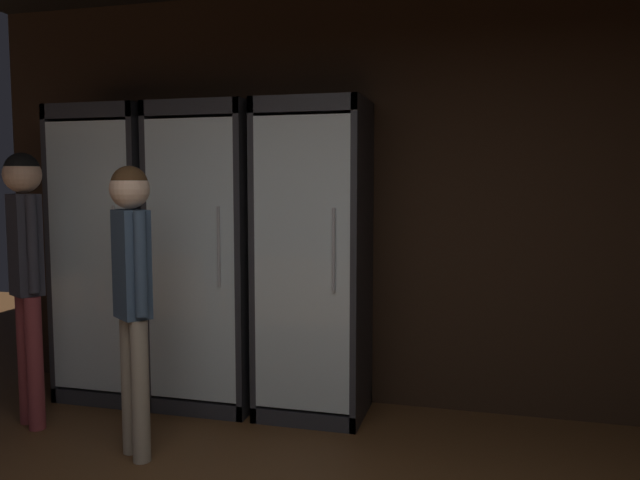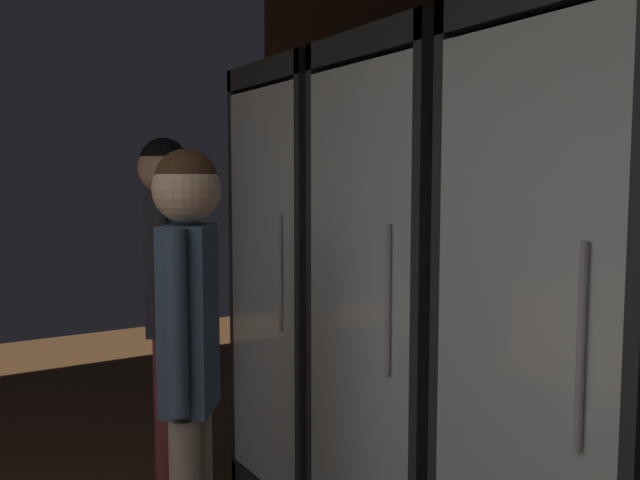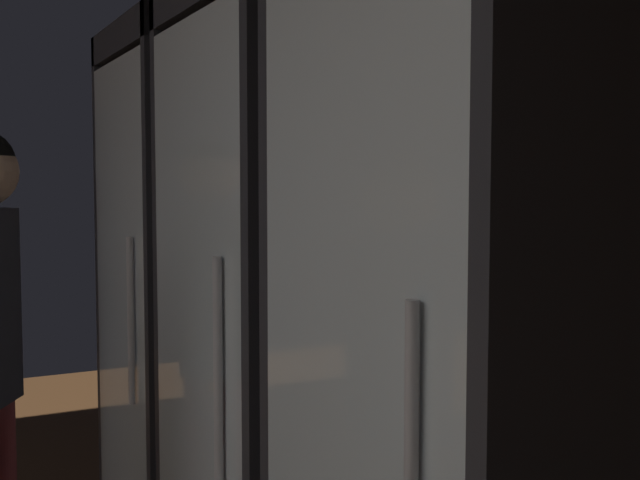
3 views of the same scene
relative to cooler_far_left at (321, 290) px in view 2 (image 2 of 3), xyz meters
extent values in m
cube|color=#2B2B30|center=(0.00, 0.22, 0.03)|extent=(0.68, 0.04, 2.03)
cube|color=#2B2B30|center=(-0.32, -0.04, 0.03)|extent=(0.04, 0.56, 2.03)
cube|color=#2B2B30|center=(0.32, -0.04, 0.03)|extent=(0.04, 0.56, 2.03)
cube|color=#2B2B30|center=(0.00, -0.04, 0.99)|extent=(0.68, 0.56, 0.10)
cube|color=white|center=(0.00, 0.19, 0.03)|extent=(0.60, 0.02, 1.79)
cube|color=silver|center=(0.00, -0.31, 0.03)|extent=(0.60, 0.02, 1.79)
cylinder|color=#B2B2B7|center=(0.20, -0.34, 0.13)|extent=(0.02, 0.02, 0.50)
cube|color=silver|center=(0.00, -0.04, -0.87)|extent=(0.58, 0.48, 0.02)
cylinder|color=gray|center=(-0.23, -0.06, -0.77)|extent=(0.06, 0.06, 0.19)
cylinder|color=gray|center=(-0.23, -0.06, -0.62)|extent=(0.02, 0.02, 0.09)
cylinder|color=#2D2D33|center=(-0.23, -0.06, -0.79)|extent=(0.07, 0.07, 0.07)
cylinder|color=#9EAD99|center=(-0.08, -0.01, -0.76)|extent=(0.07, 0.07, 0.21)
cylinder|color=#9EAD99|center=(-0.08, -0.01, -0.60)|extent=(0.02, 0.02, 0.10)
cylinder|color=#2D2D33|center=(-0.08, -0.01, -0.75)|extent=(0.08, 0.08, 0.08)
cylinder|color=#194723|center=(0.08, -0.02, -0.74)|extent=(0.08, 0.08, 0.24)
cylinder|color=#194723|center=(0.08, -0.02, -0.60)|extent=(0.02, 0.02, 0.06)
cylinder|color=#B2332D|center=(0.08, -0.02, -0.75)|extent=(0.08, 0.08, 0.08)
cylinder|color=#9EAD99|center=(0.23, -0.03, -0.75)|extent=(0.08, 0.08, 0.22)
cylinder|color=#9EAD99|center=(0.23, -0.03, -0.59)|extent=(0.03, 0.03, 0.09)
cylinder|color=beige|center=(0.23, -0.03, -0.75)|extent=(0.08, 0.08, 0.07)
cube|color=silver|center=(0.00, -0.04, -0.28)|extent=(0.58, 0.48, 0.02)
cylinder|color=#336B38|center=(-0.22, -0.04, -0.17)|extent=(0.07, 0.07, 0.19)
cylinder|color=#336B38|center=(-0.22, -0.04, -0.04)|extent=(0.02, 0.02, 0.08)
cylinder|color=#2D2D33|center=(-0.22, -0.04, -0.18)|extent=(0.08, 0.08, 0.05)
cylinder|color=black|center=(-0.07, 0.00, -0.16)|extent=(0.07, 0.07, 0.21)
cylinder|color=black|center=(-0.07, 0.00, -0.03)|extent=(0.03, 0.03, 0.07)
cylinder|color=white|center=(-0.07, 0.00, -0.17)|extent=(0.07, 0.07, 0.08)
cylinder|color=#194723|center=(0.07, -0.03, -0.17)|extent=(0.07, 0.07, 0.19)
cylinder|color=#194723|center=(0.07, -0.03, -0.03)|extent=(0.02, 0.02, 0.08)
cylinder|color=#B2332D|center=(0.07, -0.03, -0.18)|extent=(0.07, 0.07, 0.07)
cylinder|color=#9EAD99|center=(0.22, -0.06, -0.15)|extent=(0.07, 0.07, 0.24)
cylinder|color=#9EAD99|center=(0.22, -0.06, 0.01)|extent=(0.02, 0.02, 0.07)
cylinder|color=#2D2D33|center=(0.22, -0.06, -0.16)|extent=(0.08, 0.08, 0.09)
cube|color=silver|center=(0.00, -0.04, 0.32)|extent=(0.58, 0.48, 0.02)
cylinder|color=#336B38|center=(-0.22, -0.03, 0.44)|extent=(0.07, 0.07, 0.23)
cylinder|color=#336B38|center=(-0.22, -0.03, 0.61)|extent=(0.03, 0.03, 0.10)
cylinder|color=#B2332D|center=(-0.22, -0.03, 0.41)|extent=(0.08, 0.08, 0.09)
cylinder|color=gray|center=(-0.07, -0.02, 0.44)|extent=(0.06, 0.06, 0.23)
cylinder|color=gray|center=(-0.07, -0.02, 0.60)|extent=(0.02, 0.02, 0.09)
cylinder|color=beige|center=(-0.07, -0.02, 0.43)|extent=(0.07, 0.07, 0.09)
cylinder|color=brown|center=(0.08, -0.08, 0.42)|extent=(0.08, 0.08, 0.19)
cylinder|color=brown|center=(0.08, -0.08, 0.56)|extent=(0.03, 0.03, 0.07)
cylinder|color=beige|center=(0.08, -0.08, 0.40)|extent=(0.08, 0.08, 0.06)
cylinder|color=gray|center=(0.21, -0.04, 0.43)|extent=(0.06, 0.06, 0.20)
cylinder|color=gray|center=(0.21, -0.04, 0.57)|extent=(0.02, 0.02, 0.08)
cylinder|color=tan|center=(0.21, -0.04, 0.43)|extent=(0.07, 0.07, 0.05)
cube|color=#2B2B30|center=(0.73, 0.22, 0.03)|extent=(0.68, 0.04, 2.03)
cube|color=#2B2B30|center=(0.41, -0.04, 0.03)|extent=(0.04, 0.56, 2.03)
cube|color=#2B2B30|center=(1.05, -0.04, 0.03)|extent=(0.04, 0.56, 2.03)
cube|color=#2B2B30|center=(0.73, -0.04, 0.99)|extent=(0.68, 0.56, 0.10)
cube|color=white|center=(0.73, 0.19, 0.03)|extent=(0.60, 0.02, 1.79)
cube|color=silver|center=(0.73, -0.31, 0.03)|extent=(0.60, 0.02, 1.79)
cylinder|color=#B2B2B7|center=(0.94, -0.34, 0.13)|extent=(0.02, 0.02, 0.50)
cylinder|color=brown|center=(0.54, -0.01, -0.61)|extent=(0.02, 0.02, 0.07)
cylinder|color=#9EAD99|center=(0.73, -0.09, -0.61)|extent=(0.03, 0.03, 0.09)
cube|color=silver|center=(0.73, -0.04, -0.42)|extent=(0.58, 0.48, 0.02)
cylinder|color=#9EAD99|center=(0.58, -0.04, -0.31)|extent=(0.06, 0.06, 0.22)
cylinder|color=#9EAD99|center=(0.58, -0.04, -0.15)|extent=(0.02, 0.02, 0.09)
cylinder|color=beige|center=(0.58, -0.04, -0.31)|extent=(0.07, 0.07, 0.07)
cylinder|color=#9EAD99|center=(0.87, -0.07, -0.30)|extent=(0.07, 0.07, 0.24)
cylinder|color=#9EAD99|center=(0.87, -0.07, -0.14)|extent=(0.03, 0.03, 0.07)
cylinder|color=white|center=(0.87, -0.07, -0.31)|extent=(0.07, 0.07, 0.09)
cube|color=silver|center=(0.73, -0.04, 0.02)|extent=(0.58, 0.48, 0.02)
cylinder|color=brown|center=(0.59, -0.07, 0.14)|extent=(0.07, 0.07, 0.22)
cylinder|color=brown|center=(0.59, -0.07, 0.29)|extent=(0.02, 0.02, 0.07)
cylinder|color=white|center=(0.59, -0.07, 0.14)|extent=(0.07, 0.07, 0.07)
cylinder|color=#9EAD99|center=(0.88, -0.07, 0.13)|extent=(0.07, 0.07, 0.20)
cylinder|color=#9EAD99|center=(0.88, -0.07, 0.27)|extent=(0.02, 0.02, 0.09)
cylinder|color=#B2332D|center=(0.88, -0.07, 0.13)|extent=(0.07, 0.07, 0.08)
cube|color=silver|center=(0.73, -0.04, 0.47)|extent=(0.58, 0.48, 0.02)
cylinder|color=gray|center=(0.59, -0.06, 0.58)|extent=(0.08, 0.08, 0.21)
cylinder|color=gray|center=(0.59, -0.06, 0.73)|extent=(0.03, 0.03, 0.10)
cylinder|color=#B2332D|center=(0.59, -0.06, 0.56)|extent=(0.08, 0.08, 0.07)
cylinder|color=brown|center=(0.88, -0.05, 0.57)|extent=(0.07, 0.07, 0.19)
cylinder|color=brown|center=(0.88, -0.05, 0.71)|extent=(0.03, 0.03, 0.07)
cylinder|color=white|center=(0.88, -0.05, 0.56)|extent=(0.07, 0.07, 0.07)
cube|color=#2B2B30|center=(1.47, 0.22, 0.03)|extent=(0.68, 0.04, 2.03)
cube|color=#2B2B30|center=(1.15, -0.04, 0.03)|extent=(0.04, 0.56, 2.03)
cube|color=#2B2B30|center=(1.47, -0.04, 0.99)|extent=(0.68, 0.56, 0.10)
cube|color=white|center=(1.47, 0.19, 0.03)|extent=(0.60, 0.02, 1.79)
cube|color=silver|center=(1.47, -0.31, 0.03)|extent=(0.60, 0.02, 1.79)
cylinder|color=#B2B2B7|center=(1.67, -0.34, 0.13)|extent=(0.02, 0.02, 0.50)
cylinder|color=#336B38|center=(1.27, -0.08, -0.32)|extent=(0.08, 0.08, 0.20)
cylinder|color=#336B38|center=(1.27, -0.08, -0.19)|extent=(0.03, 0.03, 0.07)
cylinder|color=#2D2D33|center=(1.27, -0.08, -0.32)|extent=(0.08, 0.08, 0.06)
cylinder|color=gray|center=(1.46, -0.02, -0.30)|extent=(0.06, 0.06, 0.23)
cylinder|color=gray|center=(1.46, -0.02, -0.14)|extent=(0.02, 0.02, 0.10)
cylinder|color=#B2332D|center=(1.46, -0.02, -0.33)|extent=(0.07, 0.07, 0.07)
cube|color=silver|center=(1.47, -0.04, 0.02)|extent=(0.58, 0.48, 0.02)
cylinder|color=gray|center=(1.32, -0.04, 0.14)|extent=(0.07, 0.07, 0.22)
cylinder|color=gray|center=(1.32, -0.04, 0.28)|extent=(0.02, 0.02, 0.06)
cylinder|color=#2D2D33|center=(1.32, -0.04, 0.11)|extent=(0.08, 0.08, 0.06)
cylinder|color=#194723|center=(1.61, -0.01, 0.14)|extent=(0.07, 0.07, 0.22)
cylinder|color=#194723|center=(1.61, -0.01, 0.29)|extent=(0.03, 0.03, 0.08)
cylinder|color=tan|center=(1.61, -0.01, 0.13)|extent=(0.07, 0.07, 0.06)
cube|color=silver|center=(1.47, -0.04, 0.47)|extent=(0.58, 0.48, 0.02)
cylinder|color=brown|center=(1.25, -0.01, 0.58)|extent=(0.06, 0.06, 0.20)
cylinder|color=brown|center=(1.25, -0.01, 0.72)|extent=(0.02, 0.02, 0.09)
cylinder|color=white|center=(1.25, -0.01, 0.57)|extent=(0.07, 0.07, 0.08)
cylinder|color=#194723|center=(1.40, -0.07, 0.60)|extent=(0.07, 0.07, 0.24)
cylinder|color=#194723|center=(1.40, -0.07, 0.76)|extent=(0.02, 0.02, 0.08)
cylinder|color=white|center=(1.40, -0.07, 0.56)|extent=(0.08, 0.08, 0.07)
cylinder|color=black|center=(1.54, -0.08, 0.59)|extent=(0.07, 0.07, 0.24)
cylinder|color=black|center=(1.54, -0.08, 0.76)|extent=(0.02, 0.02, 0.08)
cylinder|color=#B2332D|center=(1.54, -0.08, 0.58)|extent=(0.07, 0.07, 0.07)
cube|color=#384C66|center=(0.69, -0.93, 0.09)|extent=(0.25, 0.24, 0.59)
cylinder|color=#384C66|center=(0.59, -0.85, 0.10)|extent=(0.07, 0.07, 0.56)
cylinder|color=#384C66|center=(0.79, -1.01, 0.10)|extent=(0.07, 0.07, 0.56)
sphere|color=beige|center=(0.69, -0.93, 0.49)|extent=(0.21, 0.21, 0.21)
sphere|color=#472D19|center=(0.69, -0.93, 0.52)|extent=(0.20, 0.20, 0.20)
cylinder|color=brown|center=(-0.24, -0.66, -0.58)|extent=(0.10, 0.10, 0.83)
cylinder|color=brown|center=(-0.11, -0.74, -0.58)|extent=(0.10, 0.10, 0.83)
cube|color=#2D2D38|center=(-0.18, -0.70, 0.15)|extent=(0.24, 0.23, 0.62)
cylinder|color=#2D2D38|center=(-0.28, -0.64, 0.16)|extent=(0.06, 0.06, 0.59)
cylinder|color=#2D2D38|center=(-0.07, -0.76, 0.16)|extent=(0.06, 0.06, 0.59)
sphere|color=tan|center=(-0.18, -0.70, 0.57)|extent=(0.22, 0.22, 0.22)
sphere|color=black|center=(-0.18, -0.70, 0.60)|extent=(0.21, 0.21, 0.21)
camera|label=1|loc=(2.54, -3.93, 0.53)|focal=35.36mm
camera|label=2|loc=(2.63, -1.67, 0.52)|focal=37.02mm
camera|label=3|loc=(2.54, -0.93, 0.53)|focal=44.76mm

